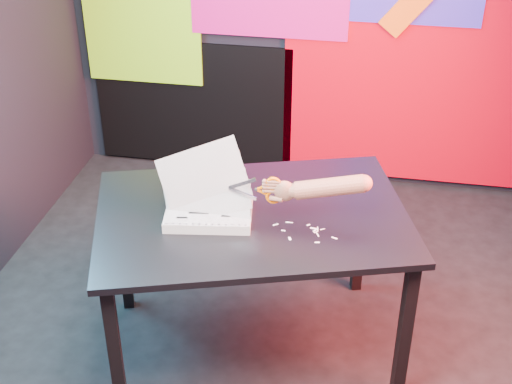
# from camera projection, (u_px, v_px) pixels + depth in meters

# --- Properties ---
(room) EXTENTS (3.01, 3.01, 2.71)m
(room) POSITION_uv_depth(u_px,v_px,m) (271.00, 62.00, 2.84)
(room) COLOR black
(room) RESTS_ON ground
(backdrop) EXTENTS (2.88, 0.05, 2.08)m
(backdrop) POSITION_uv_depth(u_px,v_px,m) (320.00, 38.00, 4.26)
(backdrop) COLOR #C40013
(backdrop) RESTS_ON ground
(work_table) EXTENTS (1.50, 1.22, 0.75)m
(work_table) POSITION_uv_depth(u_px,v_px,m) (252.00, 229.00, 3.03)
(work_table) COLOR black
(work_table) RESTS_ON ground
(printout_stack) EXTENTS (0.43, 0.31, 0.34)m
(printout_stack) POSITION_uv_depth(u_px,v_px,m) (209.00, 210.00, 2.95)
(printout_stack) COLOR silver
(printout_stack) RESTS_ON work_table
(scissors) EXTENTS (0.22, 0.02, 0.12)m
(scissors) POSITION_uv_depth(u_px,v_px,m) (270.00, 190.00, 2.87)
(scissors) COLOR #B1B4BA
(scissors) RESTS_ON printout_stack
(hand_forearm) EXTENTS (0.43, 0.09, 0.14)m
(hand_forearm) POSITION_uv_depth(u_px,v_px,m) (322.00, 188.00, 2.84)
(hand_forearm) COLOR #A5734F
(hand_forearm) RESTS_ON work_table
(paper_clippings) EXTENTS (0.27, 0.13, 0.00)m
(paper_clippings) POSITION_uv_depth(u_px,v_px,m) (307.00, 231.00, 2.88)
(paper_clippings) COLOR white
(paper_clippings) RESTS_ON work_table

